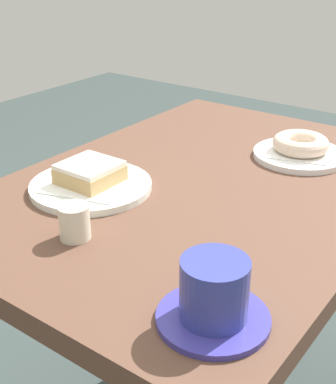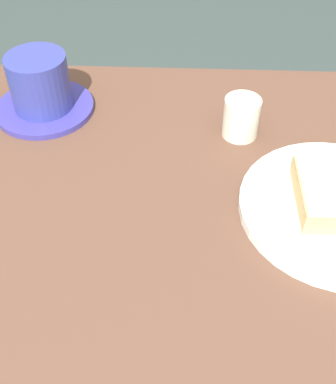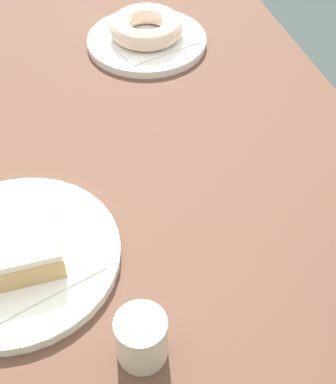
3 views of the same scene
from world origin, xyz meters
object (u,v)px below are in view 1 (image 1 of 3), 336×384
(donut_sugar_ring, at_px, (301,144))
(coffee_cup, at_px, (214,295))
(plate_glazed_square, at_px, (91,186))
(plate_sugar_ring, at_px, (299,155))
(sugar_jar, at_px, (74,222))
(donut_glazed_square, at_px, (90,172))

(donut_sugar_ring, relative_size, coffee_cup, 0.83)
(donut_sugar_ring, distance_m, plate_glazed_square, 0.46)
(plate_sugar_ring, bearing_deg, sugar_jar, -15.43)
(coffee_cup, bearing_deg, donut_sugar_ring, -166.42)
(donut_glazed_square, height_order, sugar_jar, sugar_jar)
(plate_sugar_ring, relative_size, coffee_cup, 1.37)
(donut_sugar_ring, xyz_separation_m, plate_glazed_square, (0.38, -0.25, -0.03))
(donut_glazed_square, xyz_separation_m, coffee_cup, (0.19, 0.39, 0.00))
(plate_glazed_square, relative_size, donut_glazed_square, 2.29)
(donut_sugar_ring, bearing_deg, plate_sugar_ring, 0.00)
(donut_sugar_ring, height_order, donut_glazed_square, donut_glazed_square)
(plate_glazed_square, relative_size, sugar_jar, 4.05)
(plate_sugar_ring, xyz_separation_m, coffee_cup, (0.57, 0.14, 0.03))
(plate_sugar_ring, height_order, donut_glazed_square, donut_glazed_square)
(donut_glazed_square, xyz_separation_m, sugar_jar, (0.15, 0.11, -0.01))
(plate_glazed_square, bearing_deg, donut_sugar_ring, 146.73)
(sugar_jar, bearing_deg, donut_sugar_ring, 164.57)
(plate_sugar_ring, relative_size, donut_glazed_square, 1.96)
(plate_sugar_ring, xyz_separation_m, sugar_jar, (0.53, -0.15, 0.02))
(plate_sugar_ring, height_order, plate_glazed_square, same)
(coffee_cup, bearing_deg, plate_glazed_square, -115.93)
(donut_glazed_square, distance_m, coffee_cup, 0.43)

